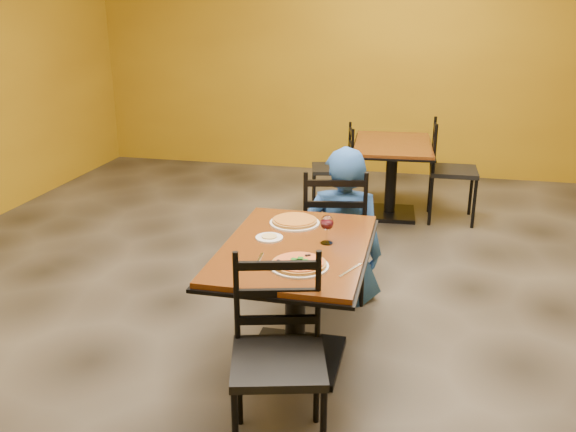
% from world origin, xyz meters
% --- Properties ---
extents(floor, '(7.00, 8.00, 0.01)m').
position_xyz_m(floor, '(0.00, 0.00, 0.00)').
color(floor, black).
rests_on(floor, ground).
extents(wall_back, '(7.00, 0.01, 3.00)m').
position_xyz_m(wall_back, '(0.00, 4.00, 1.50)').
color(wall_back, '#A88012').
rests_on(wall_back, ground).
extents(table_main, '(0.83, 1.23, 0.75)m').
position_xyz_m(table_main, '(0.00, -0.50, 0.56)').
color(table_main, '#612D0F').
rests_on(table_main, floor).
extents(table_second, '(0.84, 1.18, 0.75)m').
position_xyz_m(table_second, '(0.36, 2.33, 0.55)').
color(table_second, '#612D0F').
rests_on(table_second, floor).
extents(chair_main_near, '(0.53, 0.53, 0.95)m').
position_xyz_m(chair_main_near, '(0.09, -1.28, 0.48)').
color(chair_main_near, black).
rests_on(chair_main_near, floor).
extents(chair_main_far, '(0.52, 0.52, 0.98)m').
position_xyz_m(chair_main_far, '(0.07, 0.44, 0.49)').
color(chair_main_far, black).
rests_on(chair_main_far, floor).
extents(chair_second_left, '(0.48, 0.48, 0.90)m').
position_xyz_m(chair_second_left, '(-0.23, 2.33, 0.45)').
color(chair_second_left, black).
rests_on(chair_second_left, floor).
extents(chair_second_right, '(0.46, 0.46, 0.99)m').
position_xyz_m(chair_second_right, '(0.96, 2.33, 0.49)').
color(chair_second_right, black).
rests_on(chair_second_right, floor).
extents(diner, '(0.60, 0.41, 1.13)m').
position_xyz_m(diner, '(0.15, 0.41, 0.56)').
color(diner, '#1B4596').
rests_on(diner, floor).
extents(plate_main, '(0.31, 0.31, 0.01)m').
position_xyz_m(plate_main, '(0.08, -0.79, 0.76)').
color(plate_main, white).
rests_on(plate_main, table_main).
extents(pizza_main, '(0.28, 0.28, 0.02)m').
position_xyz_m(pizza_main, '(0.08, -0.79, 0.77)').
color(pizza_main, '#98270B').
rests_on(pizza_main, plate_main).
extents(plate_far, '(0.31, 0.31, 0.01)m').
position_xyz_m(plate_far, '(-0.08, -0.15, 0.76)').
color(plate_far, white).
rests_on(plate_far, table_main).
extents(pizza_far, '(0.28, 0.28, 0.02)m').
position_xyz_m(pizza_far, '(-0.08, -0.15, 0.77)').
color(pizza_far, '#B88A23').
rests_on(pizza_far, plate_far).
extents(side_plate, '(0.16, 0.16, 0.01)m').
position_xyz_m(side_plate, '(-0.17, -0.43, 0.76)').
color(side_plate, white).
rests_on(side_plate, table_main).
extents(dip, '(0.09, 0.09, 0.01)m').
position_xyz_m(dip, '(-0.17, -0.43, 0.76)').
color(dip, tan).
rests_on(dip, side_plate).
extents(wine_glass, '(0.08, 0.08, 0.18)m').
position_xyz_m(wine_glass, '(0.17, -0.43, 0.84)').
color(wine_glass, white).
rests_on(wine_glass, table_main).
extents(fork, '(0.03, 0.19, 0.00)m').
position_xyz_m(fork, '(-0.14, -0.75, 0.75)').
color(fork, silver).
rests_on(fork, table_main).
extents(knife, '(0.10, 0.20, 0.00)m').
position_xyz_m(knife, '(0.35, -0.77, 0.75)').
color(knife, silver).
rests_on(knife, table_main).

